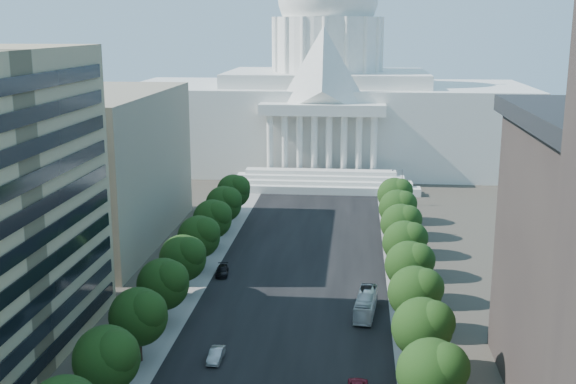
% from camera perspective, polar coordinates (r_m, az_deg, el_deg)
% --- Properties ---
extents(road_asphalt, '(30.00, 260.00, 0.01)m').
position_cam_1_polar(road_asphalt, '(133.67, 1.17, -5.57)').
color(road_asphalt, black).
rests_on(road_asphalt, ground).
extents(sidewalk_left, '(8.00, 260.00, 0.02)m').
position_cam_1_polar(sidewalk_left, '(136.34, -6.85, -5.28)').
color(sidewalk_left, gray).
rests_on(sidewalk_left, ground).
extents(sidewalk_right, '(8.00, 260.00, 0.02)m').
position_cam_1_polar(sidewalk_right, '(133.67, 9.36, -5.74)').
color(sidewalk_right, gray).
rests_on(sidewalk_right, ground).
extents(capitol, '(120.00, 56.00, 73.00)m').
position_cam_1_polar(capitol, '(222.55, 3.07, 7.20)').
color(capitol, white).
rests_on(capitol, ground).
extents(office_block_left_far, '(38.00, 52.00, 30.00)m').
position_cam_1_polar(office_block_left_far, '(150.50, -17.05, 1.88)').
color(office_block_left_far, gray).
rests_on(office_block_left_far, ground).
extents(tree_l_c, '(7.79, 7.60, 9.97)m').
position_cam_1_polar(tree_l_c, '(85.16, -13.98, -12.55)').
color(tree_l_c, '#33261C').
rests_on(tree_l_c, ground).
extents(tree_l_d, '(7.79, 7.60, 9.97)m').
position_cam_1_polar(tree_l_d, '(95.53, -11.59, -9.52)').
color(tree_l_d, '#33261C').
rests_on(tree_l_d, ground).
extents(tree_l_e, '(7.79, 7.60, 9.97)m').
position_cam_1_polar(tree_l_e, '(106.25, -9.70, -7.08)').
color(tree_l_e, '#33261C').
rests_on(tree_l_e, ground).
extents(tree_l_f, '(7.79, 7.60, 9.97)m').
position_cam_1_polar(tree_l_f, '(117.21, -8.18, -5.09)').
color(tree_l_f, '#33261C').
rests_on(tree_l_f, ground).
extents(tree_l_g, '(7.79, 7.60, 9.97)m').
position_cam_1_polar(tree_l_g, '(128.36, -6.93, -3.43)').
color(tree_l_g, '#33261C').
rests_on(tree_l_g, ground).
extents(tree_l_h, '(7.79, 7.60, 9.97)m').
position_cam_1_polar(tree_l_h, '(139.65, -5.88, -2.05)').
color(tree_l_h, '#33261C').
rests_on(tree_l_h, ground).
extents(tree_l_i, '(7.79, 7.60, 9.97)m').
position_cam_1_polar(tree_l_i, '(151.06, -5.00, -0.87)').
color(tree_l_i, '#33261C').
rests_on(tree_l_i, ground).
extents(tree_l_j, '(7.79, 7.60, 9.97)m').
position_cam_1_polar(tree_l_j, '(162.54, -4.23, 0.15)').
color(tree_l_j, '#33261C').
rests_on(tree_l_j, ground).
extents(tree_r_c, '(7.79, 7.60, 9.97)m').
position_cam_1_polar(tree_r_c, '(81.20, 11.52, -13.74)').
color(tree_r_c, '#33261C').
rests_on(tree_r_c, ground).
extents(tree_r_d, '(7.79, 7.60, 9.97)m').
position_cam_1_polar(tree_r_d, '(92.02, 10.77, -10.38)').
color(tree_r_d, '#33261C').
rests_on(tree_r_d, ground).
extents(tree_r_e, '(7.79, 7.60, 9.97)m').
position_cam_1_polar(tree_r_e, '(103.10, 10.18, -7.74)').
color(tree_r_e, '#33261C').
rests_on(tree_r_e, ground).
extents(tree_r_f, '(7.79, 7.60, 9.97)m').
position_cam_1_polar(tree_r_f, '(114.37, 9.72, -5.61)').
color(tree_r_f, '#33261C').
rests_on(tree_r_f, ground).
extents(tree_r_g, '(7.79, 7.60, 9.97)m').
position_cam_1_polar(tree_r_g, '(125.77, 9.34, -3.86)').
color(tree_r_g, '#33261C').
rests_on(tree_r_g, ground).
extents(tree_r_h, '(7.79, 7.60, 9.97)m').
position_cam_1_polar(tree_r_h, '(137.28, 9.03, -2.41)').
color(tree_r_h, '#33261C').
rests_on(tree_r_h, ground).
extents(tree_r_i, '(7.79, 7.60, 9.97)m').
position_cam_1_polar(tree_r_i, '(148.86, 8.76, -1.18)').
color(tree_r_i, '#33261C').
rests_on(tree_r_i, ground).
extents(tree_r_j, '(7.79, 7.60, 9.97)m').
position_cam_1_polar(tree_r_j, '(160.51, 8.54, -0.13)').
color(tree_r_j, '#33261C').
rests_on(tree_r_j, ground).
extents(streetlight_b, '(2.61, 0.44, 9.00)m').
position_cam_1_polar(streetlight_b, '(80.96, 12.70, -14.39)').
color(streetlight_b, gray).
rests_on(streetlight_b, ground).
extents(streetlight_c, '(2.61, 0.44, 9.00)m').
position_cam_1_polar(streetlight_c, '(103.65, 11.03, -8.04)').
color(streetlight_c, gray).
rests_on(streetlight_c, ground).
extents(streetlight_d, '(2.61, 0.44, 9.00)m').
position_cam_1_polar(streetlight_d, '(127.21, 10.00, -3.99)').
color(streetlight_d, gray).
rests_on(streetlight_d, ground).
extents(streetlight_e, '(2.61, 0.44, 9.00)m').
position_cam_1_polar(streetlight_e, '(151.24, 9.30, -1.22)').
color(streetlight_e, gray).
rests_on(streetlight_e, ground).
extents(streetlight_f, '(2.61, 0.44, 9.00)m').
position_cam_1_polar(streetlight_f, '(175.54, 8.80, 0.79)').
color(streetlight_f, gray).
rests_on(streetlight_f, ground).
extents(car_silver, '(1.78, 4.77, 1.56)m').
position_cam_1_polar(car_silver, '(96.71, -5.71, -12.70)').
color(car_silver, '#979A9E').
rests_on(car_silver, ground).
extents(car_dark_b, '(2.65, 5.36, 1.50)m').
position_cam_1_polar(car_dark_b, '(127.29, -5.23, -6.23)').
color(car_dark_b, black).
rests_on(car_dark_b, ground).
extents(city_bus, '(3.85, 11.55, 3.16)m').
position_cam_1_polar(city_bus, '(110.86, 6.17, -8.79)').
color(city_bus, silver).
rests_on(city_bus, ground).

